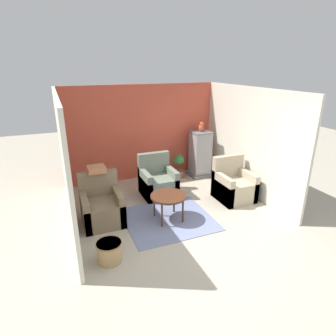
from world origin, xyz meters
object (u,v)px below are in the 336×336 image
object	(u,v)px
coffee_table	(168,198)
birdcage	(200,154)
armchair_right	(233,186)
wicker_basket	(109,251)
armchair_left	(102,207)
armchair_middle	(158,182)
parrot	(201,127)
potted_plant	(179,165)

from	to	relation	value
coffee_table	birdcage	xyz separation A→B (m)	(1.69, 1.87, 0.11)
armchair_right	wicker_basket	size ratio (longest dim) A/B	2.37
armchair_left	birdcage	distance (m)	3.25
coffee_table	armchair_middle	size ratio (longest dim) A/B	0.73
armchair_middle	wicker_basket	size ratio (longest dim) A/B	2.37
armchair_middle	wicker_basket	bearing A→B (deg)	-127.95
armchair_left	parrot	distance (m)	3.40
armchair_right	parrot	bearing A→B (deg)	90.09
birdcage	potted_plant	world-z (taller)	birdcage
birdcage	armchair_right	bearing A→B (deg)	-89.91
parrot	wicker_basket	bearing A→B (deg)	-138.26
potted_plant	armchair_left	bearing A→B (deg)	-145.91
armchair_right	parrot	xyz separation A→B (m)	(-0.00, 1.58, 1.02)
parrot	potted_plant	size ratio (longest dim) A/B	0.42
armchair_left	armchair_middle	distance (m)	1.59
birdcage	parrot	world-z (taller)	parrot
coffee_table	parrot	bearing A→B (deg)	47.94
wicker_basket	birdcage	bearing A→B (deg)	41.72
potted_plant	wicker_basket	world-z (taller)	potted_plant
armchair_right	birdcage	size ratio (longest dim) A/B	0.78
coffee_table	wicker_basket	xyz separation A→B (m)	(-1.30, -0.80, -0.30)
wicker_basket	potted_plant	bearing A→B (deg)	48.83
armchair_right	potted_plant	xyz separation A→B (m)	(-0.59, 1.65, 0.04)
armchair_left	potted_plant	bearing A→B (deg)	34.09
armchair_right	coffee_table	bearing A→B (deg)	-170.19
parrot	coffee_table	bearing A→B (deg)	-132.06
armchair_left	wicker_basket	distance (m)	1.20
birdcage	wicker_basket	distance (m)	4.03
coffee_table	armchair_right	bearing A→B (deg)	9.81
armchair_middle	armchair_left	bearing A→B (deg)	-152.17
coffee_table	armchair_middle	distance (m)	1.16
coffee_table	wicker_basket	world-z (taller)	coffee_table
coffee_table	birdcage	bearing A→B (deg)	47.90
birdcage	wicker_basket	world-z (taller)	birdcage
potted_plant	wicker_basket	xyz separation A→B (m)	(-2.40, -2.74, -0.18)
armchair_middle	birdcage	world-z (taller)	birdcage
armchair_right	potted_plant	distance (m)	1.76
birdcage	parrot	bearing A→B (deg)	90.00
armchair_left	potted_plant	distance (m)	2.77
coffee_table	potted_plant	distance (m)	2.24
armchair_middle	birdcage	xyz separation A→B (m)	(1.49, 0.74, 0.28)
armchair_middle	birdcage	size ratio (longest dim) A/B	0.78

